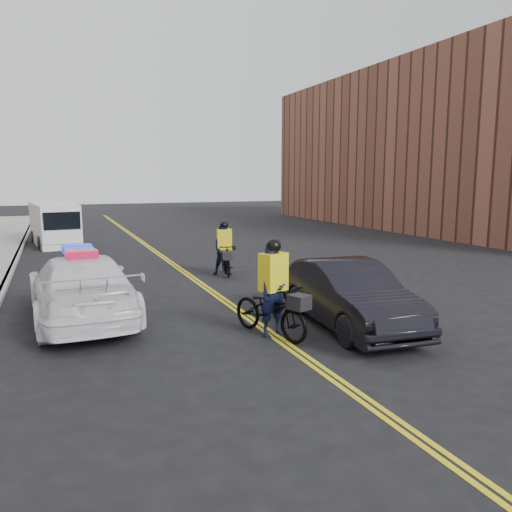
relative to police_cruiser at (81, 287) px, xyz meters
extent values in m
plane|color=black|center=(3.87, -1.89, -0.83)|extent=(120.00, 120.00, 0.00)
cube|color=yellow|center=(3.79, 6.11, -0.82)|extent=(0.10, 60.00, 0.01)
cube|color=yellow|center=(3.95, 6.11, -0.82)|extent=(0.10, 60.00, 0.01)
cube|color=gray|center=(-2.13, 6.11, -0.75)|extent=(0.20, 60.00, 0.15)
cube|color=brown|center=(25.87, 16.11, 4.67)|extent=(12.00, 30.00, 11.00)
imported|color=white|center=(0.00, 0.00, -0.01)|extent=(2.59, 5.76, 1.64)
cube|color=#0C26CC|center=(0.00, 0.00, 0.89)|extent=(0.76, 1.54, 0.16)
imported|color=black|center=(5.79, -2.98, -0.05)|extent=(2.01, 4.83, 1.55)
cube|color=white|center=(-0.53, 15.46, 0.25)|extent=(2.55, 5.27, 2.16)
cube|color=white|center=(-0.23, 13.28, 0.06)|extent=(1.91, 0.99, 1.13)
cube|color=black|center=(-0.18, 12.90, 0.63)|extent=(1.69, 0.32, 0.84)
cylinder|color=black|center=(-1.21, 13.85, -0.50)|extent=(0.32, 0.68, 0.66)
cylinder|color=black|center=(0.55, 14.09, -0.50)|extent=(0.32, 0.68, 0.66)
cylinder|color=black|center=(-1.62, 16.82, -0.50)|extent=(0.32, 0.68, 0.66)
cylinder|color=black|center=(0.14, 17.07, -0.50)|extent=(0.32, 0.68, 0.66)
imported|color=black|center=(3.88, -2.91, -0.24)|extent=(1.50, 2.36, 1.17)
imported|color=black|center=(3.88, -2.91, 0.18)|extent=(0.85, 0.70, 2.00)
cube|color=yellow|center=(3.88, -2.91, 0.62)|extent=(0.67, 0.56, 0.84)
sphere|color=black|center=(3.88, -2.91, 1.19)|extent=(0.34, 0.34, 0.34)
cube|color=black|center=(4.15, -3.64, 0.08)|extent=(0.48, 0.52, 0.31)
imported|color=black|center=(5.11, 4.19, -0.24)|extent=(0.89, 2.01, 1.17)
imported|color=black|center=(5.11, 4.19, 0.08)|extent=(0.99, 0.83, 1.80)
cube|color=yellow|center=(5.11, 4.19, 0.47)|extent=(0.57, 0.44, 0.76)
sphere|color=black|center=(5.11, 4.19, 0.99)|extent=(0.30, 0.30, 0.30)
cube|color=black|center=(4.99, 3.50, -0.01)|extent=(0.39, 0.43, 0.28)
camera|label=1|loc=(-0.52, -12.75, 2.66)|focal=35.00mm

